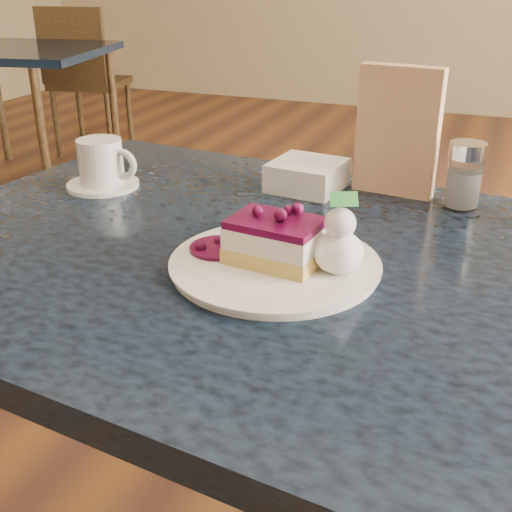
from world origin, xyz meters
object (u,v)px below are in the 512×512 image
at_px(cheesecake_slice, 275,241).
at_px(bg_table_far_left, 27,170).
at_px(coffee_set, 102,166).
at_px(main_table, 290,304).
at_px(dessert_plate, 275,265).

height_order(cheesecake_slice, bg_table_far_left, cheesecake_slice).
distance_m(cheesecake_slice, coffee_set, 0.46).
xyz_separation_m(cheesecake_slice, bg_table_far_left, (-2.23, 2.02, -0.74)).
height_order(main_table, dessert_plate, dessert_plate).
relative_size(main_table, dessert_plate, 4.67).
distance_m(coffee_set, bg_table_far_left, 2.67).
xyz_separation_m(main_table, bg_table_far_left, (-2.23, 1.97, -0.62)).
bearing_deg(main_table, coffee_set, 165.80).
distance_m(main_table, cheesecake_slice, 0.13).
bearing_deg(cheesecake_slice, coffee_set, 159.69).
height_order(dessert_plate, cheesecake_slice, cheesecake_slice).
relative_size(dessert_plate, coffee_set, 1.98).
bearing_deg(coffee_set, dessert_plate, -26.84).
distance_m(cheesecake_slice, bg_table_far_left, 3.10).
distance_m(main_table, coffee_set, 0.47).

